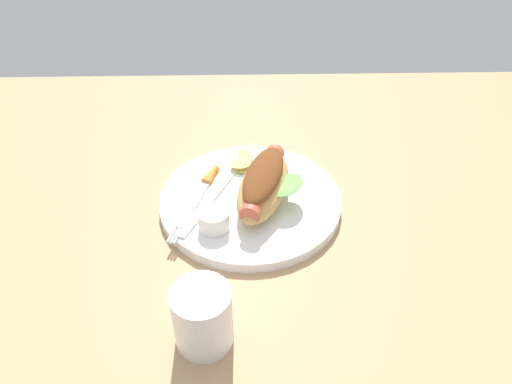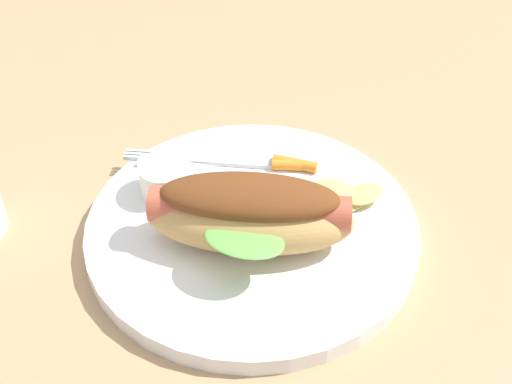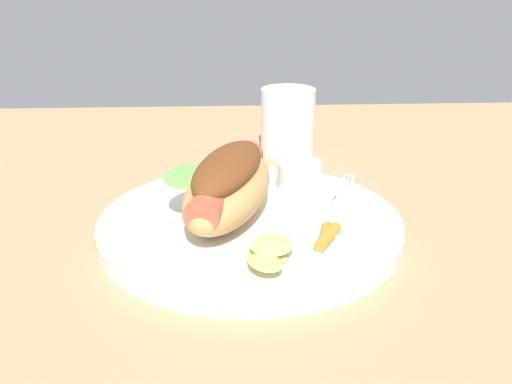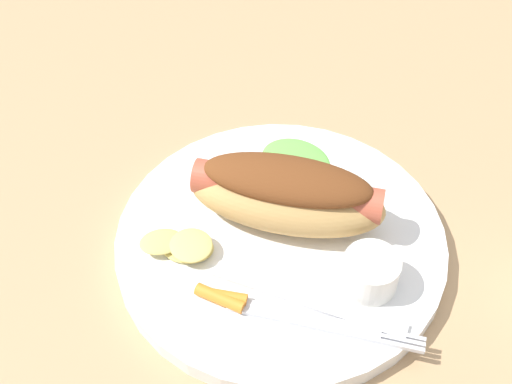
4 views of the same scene
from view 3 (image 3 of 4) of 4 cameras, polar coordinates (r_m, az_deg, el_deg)
ground_plane at (r=56.82cm, az=-1.20°, el=-4.07°), size 120.00×90.00×1.80cm
plate at (r=54.68cm, az=-0.55°, el=-3.20°), size 27.08×27.08×1.60cm
hot_dog at (r=53.64cm, az=-2.69°, el=0.75°), size 12.14×17.29×5.90cm
sauce_ramekin at (r=60.04cm, az=4.07°, el=1.48°), size 4.35×4.35×2.89cm
fork at (r=57.21cm, az=7.92°, el=-1.12°), size 5.52×14.38×0.40cm
knife at (r=56.27cm, az=5.94°, el=-1.46°), size 7.79×14.40×0.36cm
chips_pile at (r=46.95cm, az=1.14°, el=-5.79°), size 4.86×6.88×1.40cm
carrot_garnish at (r=50.42cm, az=6.65°, el=-4.07°), size 2.80×4.11×0.98cm
drinking_cup at (r=75.65cm, az=3.00°, el=6.67°), size 6.65×6.65×7.94cm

